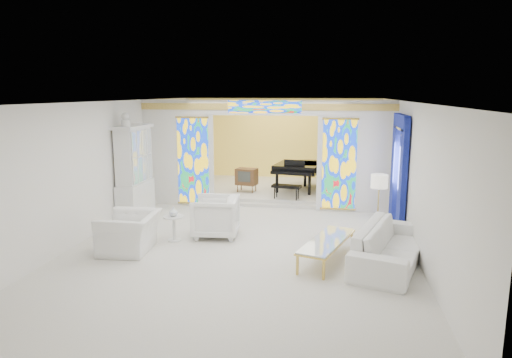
% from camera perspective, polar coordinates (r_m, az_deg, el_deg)
% --- Properties ---
extents(floor, '(12.00, 12.00, 0.00)m').
position_cam_1_polar(floor, '(11.01, -0.40, -6.13)').
color(floor, silver).
rests_on(floor, ground).
extents(ceiling, '(7.00, 12.00, 0.02)m').
position_cam_1_polar(ceiling, '(10.54, -0.43, 9.68)').
color(ceiling, white).
rests_on(ceiling, wall_back).
extents(wall_back, '(7.00, 0.02, 3.00)m').
position_cam_1_polar(wall_back, '(16.57, 3.11, 4.86)').
color(wall_back, silver).
rests_on(wall_back, floor).
extents(wall_front, '(7.00, 0.02, 3.00)m').
position_cam_1_polar(wall_front, '(5.03, -12.21, -9.25)').
color(wall_front, silver).
rests_on(wall_front, floor).
extents(wall_left, '(0.02, 12.00, 3.00)m').
position_cam_1_polar(wall_left, '(11.77, -17.46, 1.97)').
color(wall_left, silver).
rests_on(wall_left, floor).
extents(wall_right, '(0.02, 12.00, 3.00)m').
position_cam_1_polar(wall_right, '(10.66, 18.47, 1.03)').
color(wall_right, silver).
rests_on(wall_right, floor).
extents(partition_wall, '(7.00, 0.22, 3.00)m').
position_cam_1_polar(partition_wall, '(12.60, 1.12, 3.72)').
color(partition_wall, silver).
rests_on(partition_wall, floor).
extents(stained_glass_left, '(0.90, 0.04, 2.40)m').
position_cam_1_polar(stained_glass_left, '(12.99, -7.86, 2.26)').
color(stained_glass_left, gold).
rests_on(stained_glass_left, partition_wall).
extents(stained_glass_right, '(0.90, 0.04, 2.40)m').
position_cam_1_polar(stained_glass_right, '(12.42, 10.36, 1.79)').
color(stained_glass_right, gold).
rests_on(stained_glass_right, partition_wall).
extents(stained_glass_transom, '(2.00, 0.04, 0.34)m').
position_cam_1_polar(stained_glass_transom, '(12.41, 1.07, 9.01)').
color(stained_glass_transom, gold).
rests_on(stained_glass_transom, partition_wall).
extents(alcove_platform, '(6.80, 3.80, 0.18)m').
position_cam_1_polar(alcove_platform, '(14.92, 2.26, -1.27)').
color(alcove_platform, silver).
rests_on(alcove_platform, floor).
extents(gold_curtain_back, '(6.70, 0.10, 2.90)m').
position_cam_1_polar(gold_curtain_back, '(16.45, 3.06, 4.82)').
color(gold_curtain_back, '#FBD957').
rests_on(gold_curtain_back, wall_back).
extents(chandelier, '(0.48, 0.48, 0.30)m').
position_cam_1_polar(chandelier, '(14.48, 3.07, 8.18)').
color(chandelier, gold).
rests_on(chandelier, ceiling).
extents(blue_drapes, '(0.14, 1.85, 2.65)m').
position_cam_1_polar(blue_drapes, '(11.32, 17.45, 2.03)').
color(blue_drapes, navy).
rests_on(blue_drapes, wall_right).
extents(china_cabinet, '(0.56, 1.46, 2.72)m').
position_cam_1_polar(china_cabinet, '(12.23, -14.95, 0.85)').
color(china_cabinet, silver).
rests_on(china_cabinet, floor).
extents(armchair_left, '(1.15, 1.28, 0.78)m').
position_cam_1_polar(armchair_left, '(9.71, -15.52, -6.45)').
color(armchair_left, white).
rests_on(armchair_left, floor).
extents(armchair_right, '(1.09, 1.06, 0.91)m').
position_cam_1_polar(armchair_right, '(10.32, -5.09, -4.69)').
color(armchair_right, silver).
rests_on(armchair_right, floor).
extents(sofa, '(1.74, 2.77, 0.75)m').
position_cam_1_polar(sofa, '(9.00, 16.44, -7.96)').
color(sofa, silver).
rests_on(sofa, floor).
extents(side_table, '(0.53, 0.53, 0.56)m').
position_cam_1_polar(side_table, '(10.15, -10.23, -5.63)').
color(side_table, silver).
rests_on(side_table, floor).
extents(vase, '(0.23, 0.23, 0.20)m').
position_cam_1_polar(vase, '(10.07, -10.29, -4.02)').
color(vase, silver).
rests_on(vase, side_table).
extents(coffee_table, '(1.14, 2.00, 0.43)m').
position_cam_1_polar(coffee_table, '(8.91, 8.86, -7.73)').
color(coffee_table, silver).
rests_on(coffee_table, floor).
extents(floor_lamp, '(0.37, 0.37, 1.47)m').
position_cam_1_polar(floor_lamp, '(10.12, 15.15, -0.68)').
color(floor_lamp, gold).
rests_on(floor_lamp, floor).
extents(grand_piano, '(1.88, 2.63, 1.02)m').
position_cam_1_polar(grand_piano, '(14.42, 5.88, 1.40)').
color(grand_piano, black).
rests_on(grand_piano, alcove_platform).
extents(tv_console, '(0.69, 0.53, 0.72)m').
position_cam_1_polar(tv_console, '(14.03, -1.18, 0.30)').
color(tv_console, brown).
rests_on(tv_console, alcove_platform).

